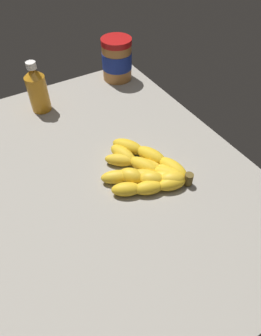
# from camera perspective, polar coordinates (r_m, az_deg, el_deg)

# --- Properties ---
(ground_plane) EXTENTS (0.89, 0.64, 0.04)m
(ground_plane) POSITION_cam_1_polar(r_m,az_deg,el_deg) (0.73, -4.23, -1.37)
(ground_plane) COLOR gray
(banana_bunch) EXTENTS (0.22, 0.20, 0.04)m
(banana_bunch) POSITION_cam_1_polar(r_m,az_deg,el_deg) (0.69, 3.31, -0.39)
(banana_bunch) COLOR yellow
(banana_bunch) RESTS_ON ground_plane
(peanut_butter_jar) EXTENTS (0.10, 0.10, 0.14)m
(peanut_butter_jar) POSITION_cam_1_polar(r_m,az_deg,el_deg) (1.03, -2.66, 20.31)
(peanut_butter_jar) COLOR #B27238
(peanut_butter_jar) RESTS_ON ground_plane
(honey_bottle) EXTENTS (0.06, 0.06, 0.15)m
(honey_bottle) POSITION_cam_1_polar(r_m,az_deg,el_deg) (0.91, -17.65, 14.37)
(honey_bottle) COLOR orange
(honey_bottle) RESTS_ON ground_plane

